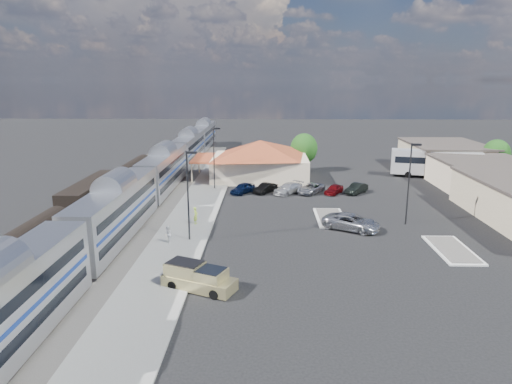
{
  "coord_description": "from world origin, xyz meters",
  "views": [
    {
      "loc": [
        -3.36,
        -48.53,
        15.51
      ],
      "look_at": [
        -4.64,
        3.15,
        2.8
      ],
      "focal_mm": 32.0,
      "sensor_mm": 36.0,
      "label": 1
    }
  ],
  "objects_px": {
    "pickup_truck": "(199,278)",
    "suv": "(352,222)",
    "coach_bus": "(435,162)",
    "station_depot": "(260,159)"
  },
  "relations": [
    {
      "from": "pickup_truck",
      "to": "coach_bus",
      "type": "bearing_deg",
      "value": -14.74
    },
    {
      "from": "station_depot",
      "to": "pickup_truck",
      "type": "bearing_deg",
      "value": -95.47
    },
    {
      "from": "pickup_truck",
      "to": "coach_bus",
      "type": "distance_m",
      "value": 53.01
    },
    {
      "from": "station_depot",
      "to": "pickup_truck",
      "type": "relative_size",
      "value": 3.06
    },
    {
      "from": "suv",
      "to": "coach_bus",
      "type": "xyz_separation_m",
      "value": [
        18.35,
        27.26,
        1.7
      ]
    },
    {
      "from": "pickup_truck",
      "to": "coach_bus",
      "type": "xyz_separation_m",
      "value": [
        32.46,
        41.88,
        1.62
      ]
    },
    {
      "from": "suv",
      "to": "coach_bus",
      "type": "bearing_deg",
      "value": -4.08
    },
    {
      "from": "station_depot",
      "to": "suv",
      "type": "bearing_deg",
      "value": -68.59
    },
    {
      "from": "pickup_truck",
      "to": "suv",
      "type": "height_order",
      "value": "pickup_truck"
    },
    {
      "from": "station_depot",
      "to": "suv",
      "type": "relative_size",
      "value": 3.01
    }
  ]
}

